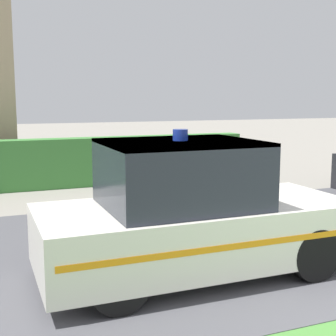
# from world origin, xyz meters

# --- Properties ---
(road_strip) EXTENTS (28.00, 5.53, 0.01)m
(road_strip) POSITION_xyz_m (0.00, 4.15, 0.01)
(road_strip) COLOR #4C4C51
(road_strip) RESTS_ON ground
(garden_hedge) EXTENTS (8.45, 0.52, 1.21)m
(garden_hedge) POSITION_xyz_m (-1.29, 9.48, 0.60)
(garden_hedge) COLOR #3D7F38
(garden_hedge) RESTS_ON ground
(police_car) EXTENTS (3.89, 1.67, 1.80)m
(police_car) POSITION_xyz_m (-1.36, 3.03, 0.77)
(police_car) COLOR black
(police_car) RESTS_ON road_strip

